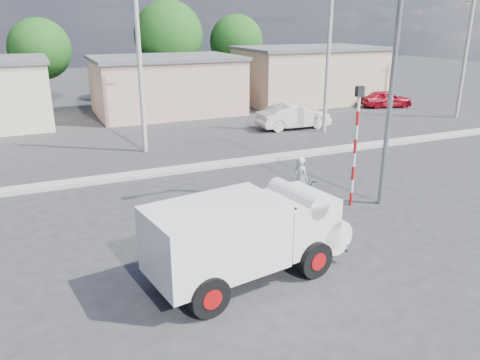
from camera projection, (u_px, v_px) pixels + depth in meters
name	position (u px, v px, depth m)	size (l,w,h in m)	color
ground_plane	(296.00, 237.00, 14.75)	(120.00, 120.00, 0.00)	#2A2A2D
median	(208.00, 166.00, 21.64)	(40.00, 0.80, 0.16)	#99968E
truck	(250.00, 233.00, 12.11)	(5.72, 2.86, 2.26)	black
bicycle	(300.00, 196.00, 16.80)	(0.66, 1.89, 0.99)	black
cyclist	(300.00, 187.00, 16.70)	(0.60, 0.39, 1.64)	silver
car_cream	(294.00, 116.00, 29.25)	(1.60, 4.60, 1.51)	beige
car_red	(386.00, 99.00, 36.37)	(1.56, 3.88, 1.32)	#9F0C1A
traffic_pole	(356.00, 137.00, 16.43)	(0.28, 0.18, 4.36)	red
streetlight	(390.00, 68.00, 15.76)	(2.34, 0.22, 9.00)	slate
building_row	(154.00, 84.00, 33.50)	(37.80, 7.30, 4.44)	beige
tree_row	(90.00, 42.00, 37.05)	(34.13, 7.32, 8.10)	#38281E
utility_poles	(238.00, 67.00, 25.05)	(35.40, 0.24, 8.00)	#99968E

